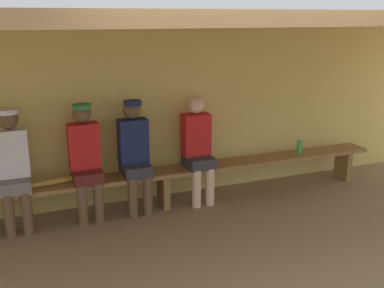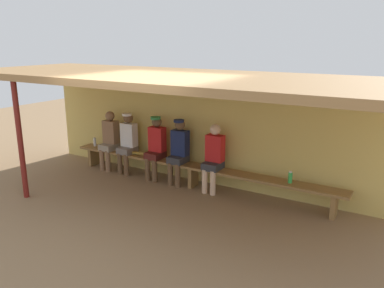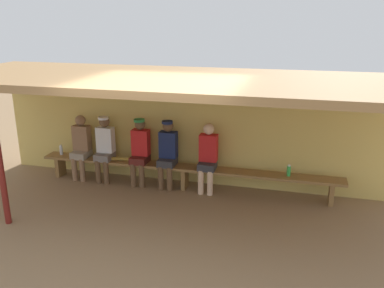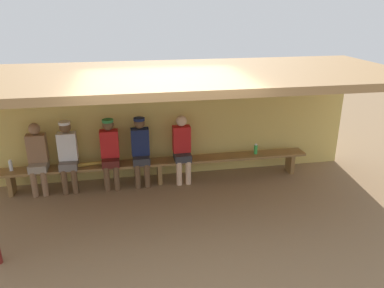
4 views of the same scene
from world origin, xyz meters
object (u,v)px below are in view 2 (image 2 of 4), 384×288
Objects in this scene: support_post at (20,141)px; player_near_post at (109,138)px; player_in_red at (214,155)px; baseball_bat at (141,154)px; player_leftmost at (128,140)px; player_middle at (156,145)px; water_bottle_orange at (95,142)px; player_shirtless_tan at (179,149)px; bench at (193,168)px; water_bottle_green at (290,177)px.

player_near_post is at bearing 84.29° from support_post.
baseball_bat is (-1.79, -0.00, -0.24)m from player_in_red.
player_leftmost is 0.77m from player_middle.
player_leftmost reaches higher than player_near_post.
support_post is 2.15m from player_near_post.
player_leftmost is 1.05m from water_bottle_orange.
player_shirtless_tan is at bearing 179.97° from player_in_red.
player_leftmost reaches higher than bench.
water_bottle_green is (2.89, 0.00, -0.19)m from player_middle.
player_in_red is 1.53m from water_bottle_green.
player_middle reaches higher than water_bottle_orange.
player_shirtless_tan reaches higher than player_in_red.
water_bottle_green is at bearing 0.06° from player_middle.
player_near_post is 6.25× the size of water_bottle_orange.
support_post is at bearing -139.16° from bench.
player_shirtless_tan reaches higher than water_bottle_orange.
support_post reaches higher than player_near_post.
player_middle is 2.90m from water_bottle_green.
support_post is at bearing -143.94° from player_in_red.
player_shirtless_tan is (1.88, 0.00, 0.02)m from player_near_post.
player_leftmost is 1.01× the size of player_near_post.
player_shirtless_tan reaches higher than player_near_post.
bench is at bearing -0.59° from player_shirtless_tan.
support_post is at bearing -109.49° from player_leftmost.
player_in_red is 3.18m from water_bottle_orange.
player_middle is 6.30× the size of water_bottle_orange.
support_post reaches higher than player_in_red.
water_bottle_orange is (-2.71, 0.03, 0.17)m from bench.
player_shirtless_tan is at bearing 0.00° from player_leftmost.
player_in_red is at bearing -0.03° from player_shirtless_tan.
bench is 0.50m from player_shirtless_tan.
player_near_post is at bearing 180.00° from player_in_red.
baseball_bat is (-0.41, -0.00, -0.25)m from player_middle.
player_shirtless_tan is 2.33m from water_bottle_green.
player_leftmost is at bearing 179.99° from player_in_red.
player_near_post and player_in_red have the same top height.
bench is at bearing -179.81° from water_bottle_green.
player_shirtless_tan is at bearing -0.62° from water_bottle_orange.
support_post reaches higher than bench.
player_near_post is 4.20m from water_bottle_green.
water_bottle_orange is (-3.17, 0.03, -0.17)m from player_in_red.
support_post is at bearing -134.75° from player_shirtless_tan.
player_middle is (1.51, 2.10, -0.35)m from support_post.
player_middle is 1.00× the size of player_shirtless_tan.
support_post is 2.98m from player_shirtless_tan.
player_in_red is 6.28× the size of water_bottle_green.
water_bottle_green is at bearing -0.28° from water_bottle_orange.
player_near_post is at bearing -3.03° from water_bottle_orange.
player_middle reaches higher than baseball_bat.
player_in_red is (2.68, 0.00, 0.00)m from player_near_post.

